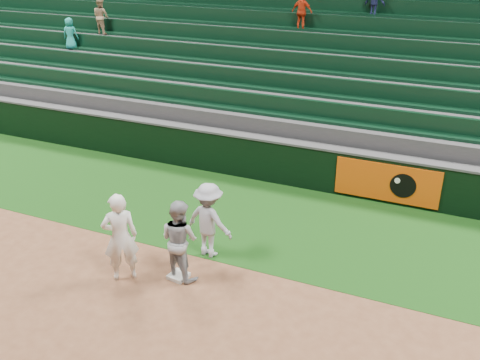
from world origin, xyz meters
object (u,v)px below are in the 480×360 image
object	(u,v)px
baserunner	(180,239)
base_coach	(209,220)
first_base	(179,276)
first_baseman	(120,237)

from	to	relation	value
baserunner	base_coach	distance (m)	0.94
first_base	first_baseman	xyz separation A→B (m)	(-1.01, -0.42, 0.90)
first_base	first_baseman	distance (m)	1.42
baserunner	first_base	bearing A→B (deg)	97.16
base_coach	first_base	bearing A→B (deg)	88.73
first_baseman	base_coach	bearing A→B (deg)	-169.21
baserunner	first_baseman	bearing A→B (deg)	41.95
first_baseman	baserunner	size ratio (longest dim) A/B	1.11
first_base	base_coach	bearing A→B (deg)	78.82
first_base	baserunner	distance (m)	0.81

